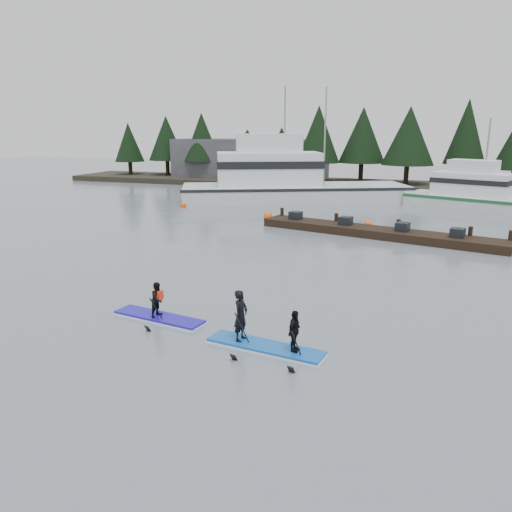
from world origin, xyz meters
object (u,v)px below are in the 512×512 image
(paddleboard_solo, at_px, (159,308))
(floating_dock, at_px, (377,232))
(fishing_boat_large, at_px, (288,192))
(paddleboard_duo, at_px, (264,332))
(fishing_boat_medium, at_px, (485,203))

(paddleboard_solo, bearing_deg, floating_dock, 80.02)
(fishing_boat_large, height_order, paddleboard_solo, fishing_boat_large)
(fishing_boat_large, relative_size, paddleboard_duo, 5.56)
(fishing_boat_medium, height_order, floating_dock, fishing_boat_medium)
(paddleboard_solo, bearing_deg, fishing_boat_large, 106.01)
(fishing_boat_medium, bearing_deg, fishing_boat_large, -157.13)
(fishing_boat_large, distance_m, floating_dock, 15.44)
(fishing_boat_large, xyz_separation_m, fishing_boat_medium, (15.91, 0.69, -0.29))
(paddleboard_solo, bearing_deg, fishing_boat_medium, 75.94)
(fishing_boat_large, xyz_separation_m, paddleboard_duo, (7.54, -29.50, -0.31))
(floating_dock, distance_m, paddleboard_duo, 17.00)
(floating_dock, relative_size, paddleboard_duo, 4.08)
(paddleboard_solo, height_order, paddleboard_duo, paddleboard_duo)
(fishing_boat_large, bearing_deg, fishing_boat_medium, -21.77)
(fishing_boat_large, distance_m, paddleboard_solo, 28.67)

